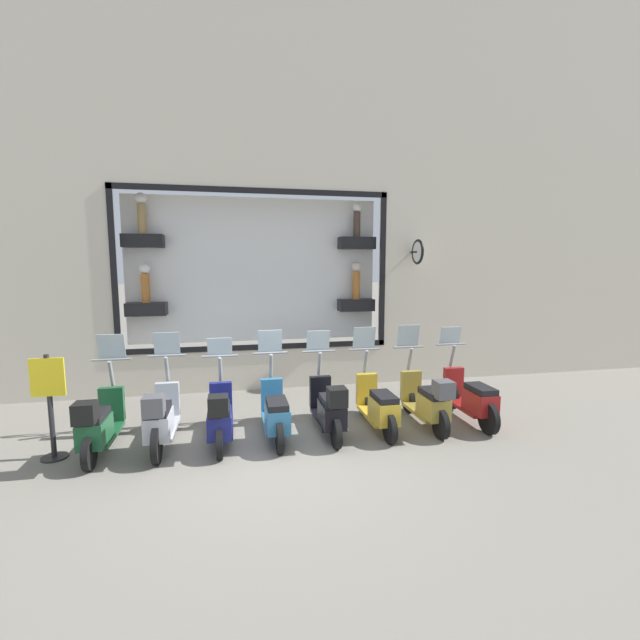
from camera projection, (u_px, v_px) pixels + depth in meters
ground_plane at (273, 454)px, 6.32m from camera, size 120.00×120.00×0.00m
building_facade at (254, 172)px, 9.21m from camera, size 1.20×36.00×9.32m
scooter_red_0 at (471, 398)px, 7.56m from camera, size 1.81×0.61×1.61m
scooter_olive_1 at (427, 401)px, 7.32m from camera, size 1.80×0.61×1.67m
scooter_yellow_2 at (378, 406)px, 7.21m from camera, size 1.79×0.61×1.66m
scooter_black_3 at (329, 408)px, 6.97m from camera, size 1.79×0.60×1.62m
scooter_teal_4 at (275, 413)px, 6.86m from camera, size 1.80×0.61×1.65m
scooter_navy_5 at (220, 416)px, 6.62m from camera, size 1.79×0.60×1.54m
scooter_silver_6 at (161, 418)px, 6.46m from camera, size 1.81×0.60×1.67m
scooter_green_7 at (99, 424)px, 6.28m from camera, size 1.79×0.61×1.66m
shop_sign_post at (50, 404)px, 6.09m from camera, size 0.36×0.45×1.53m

